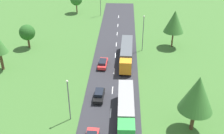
{
  "coord_description": "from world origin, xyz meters",
  "views": [
    {
      "loc": [
        1.99,
        -4.78,
        29.44
      ],
      "look_at": [
        -0.29,
        42.29,
        2.78
      ],
      "focal_mm": 44.3,
      "sensor_mm": 36.0,
      "label": 1
    }
  ],
  "objects_px": {
    "car_fourth": "(99,95)",
    "lamppost_fourth": "(100,2)",
    "tree_maple": "(174,21)",
    "lamppost_third": "(143,32)",
    "tree_elm": "(197,94)",
    "truck_third": "(126,53)",
    "lamppost_second": "(69,98)",
    "car_fifth": "(103,63)",
    "truck_second": "(126,109)",
    "tree_ash": "(27,33)"
  },
  "relations": [
    {
      "from": "car_fifth",
      "to": "tree_elm",
      "type": "bearing_deg",
      "value": -51.28
    },
    {
      "from": "car_fifth",
      "to": "tree_ash",
      "type": "relative_size",
      "value": 0.78
    },
    {
      "from": "car_fourth",
      "to": "tree_maple",
      "type": "bearing_deg",
      "value": 54.79
    },
    {
      "from": "tree_maple",
      "to": "tree_elm",
      "type": "xyz_separation_m",
      "value": [
        -1.15,
        -30.03,
        0.03
      ]
    },
    {
      "from": "car_fourth",
      "to": "lamppost_fourth",
      "type": "bearing_deg",
      "value": 94.45
    },
    {
      "from": "car_fourth",
      "to": "lamppost_third",
      "type": "bearing_deg",
      "value": 66.87
    },
    {
      "from": "car_fourth",
      "to": "car_fifth",
      "type": "xyz_separation_m",
      "value": [
        -0.22,
        11.73,
        0.01
      ]
    },
    {
      "from": "car_fourth",
      "to": "tree_ash",
      "type": "relative_size",
      "value": 0.74
    },
    {
      "from": "truck_third",
      "to": "lamppost_second",
      "type": "distance_m",
      "value": 22.33
    },
    {
      "from": "truck_third",
      "to": "car_fourth",
      "type": "bearing_deg",
      "value": -108.36
    },
    {
      "from": "truck_second",
      "to": "truck_third",
      "type": "bearing_deg",
      "value": 89.9
    },
    {
      "from": "tree_maple",
      "to": "tree_elm",
      "type": "relative_size",
      "value": 0.98
    },
    {
      "from": "car_fourth",
      "to": "lamppost_second",
      "type": "distance_m",
      "value": 7.87
    },
    {
      "from": "car_fifth",
      "to": "lamppost_fourth",
      "type": "xyz_separation_m",
      "value": [
        -3.3,
        33.53,
        3.54
      ]
    },
    {
      "from": "truck_third",
      "to": "lamppost_second",
      "type": "height_order",
      "value": "lamppost_second"
    },
    {
      "from": "car_fifth",
      "to": "lamppost_fourth",
      "type": "distance_m",
      "value": 33.88
    },
    {
      "from": "lamppost_fourth",
      "to": "tree_elm",
      "type": "height_order",
      "value": "tree_elm"
    },
    {
      "from": "tree_maple",
      "to": "tree_elm",
      "type": "bearing_deg",
      "value": -92.19
    },
    {
      "from": "tree_maple",
      "to": "tree_ash",
      "type": "distance_m",
      "value": 35.43
    },
    {
      "from": "lamppost_second",
      "to": "tree_ash",
      "type": "height_order",
      "value": "lamppost_second"
    },
    {
      "from": "truck_third",
      "to": "lamppost_third",
      "type": "distance_m",
      "value": 7.4
    },
    {
      "from": "truck_third",
      "to": "tree_elm",
      "type": "height_order",
      "value": "tree_elm"
    },
    {
      "from": "car_fourth",
      "to": "lamppost_fourth",
      "type": "distance_m",
      "value": 45.54
    },
    {
      "from": "lamppost_fourth",
      "to": "tree_maple",
      "type": "distance_m",
      "value": 29.89
    },
    {
      "from": "truck_third",
      "to": "car_fifth",
      "type": "xyz_separation_m",
      "value": [
        -5.05,
        -2.81,
        -1.22
      ]
    },
    {
      "from": "lamppost_third",
      "to": "tree_maple",
      "type": "bearing_deg",
      "value": 19.11
    },
    {
      "from": "car_fourth",
      "to": "lamppost_third",
      "type": "xyz_separation_m",
      "value": [
        8.64,
        20.24,
        4.04
      ]
    },
    {
      "from": "tree_ash",
      "to": "truck_third",
      "type": "bearing_deg",
      "value": -14.13
    },
    {
      "from": "lamppost_second",
      "to": "lamppost_fourth",
      "type": "bearing_deg",
      "value": 89.32
    },
    {
      "from": "car_fourth",
      "to": "lamppost_fourth",
      "type": "height_order",
      "value": "lamppost_fourth"
    },
    {
      "from": "truck_third",
      "to": "lamppost_third",
      "type": "xyz_separation_m",
      "value": [
        3.82,
        5.69,
        2.8
      ]
    },
    {
      "from": "truck_second",
      "to": "lamppost_fourth",
      "type": "xyz_separation_m",
      "value": [
        -8.31,
        50.77,
        2.24
      ]
    },
    {
      "from": "car_fourth",
      "to": "tree_maple",
      "type": "xyz_separation_m",
      "value": [
        16.11,
        22.82,
        5.73
      ]
    },
    {
      "from": "tree_ash",
      "to": "tree_elm",
      "type": "bearing_deg",
      "value": -39.16
    },
    {
      "from": "lamppost_third",
      "to": "tree_maple",
      "type": "relative_size",
      "value": 0.95
    },
    {
      "from": "tree_ash",
      "to": "lamppost_fourth",
      "type": "bearing_deg",
      "value": 57.65
    },
    {
      "from": "lamppost_second",
      "to": "lamppost_third",
      "type": "relative_size",
      "value": 0.85
    },
    {
      "from": "lamppost_third",
      "to": "tree_ash",
      "type": "distance_m",
      "value": 27.81
    },
    {
      "from": "car_fourth",
      "to": "lamppost_second",
      "type": "xyz_separation_m",
      "value": [
        -4.13,
        -5.8,
        3.37
      ]
    },
    {
      "from": "car_fourth",
      "to": "tree_maple",
      "type": "height_order",
      "value": "tree_maple"
    },
    {
      "from": "car_fourth",
      "to": "tree_elm",
      "type": "relative_size",
      "value": 0.46
    },
    {
      "from": "tree_elm",
      "to": "tree_ash",
      "type": "distance_m",
      "value": 44.08
    },
    {
      "from": "lamppost_third",
      "to": "tree_elm",
      "type": "distance_m",
      "value": 28.21
    },
    {
      "from": "lamppost_second",
      "to": "tree_maple",
      "type": "bearing_deg",
      "value": 54.74
    },
    {
      "from": "truck_third",
      "to": "car_fifth",
      "type": "distance_m",
      "value": 5.91
    },
    {
      "from": "car_fourth",
      "to": "tree_maple",
      "type": "relative_size",
      "value": 0.47
    },
    {
      "from": "lamppost_fourth",
      "to": "truck_third",
      "type": "bearing_deg",
      "value": -74.79
    },
    {
      "from": "car_fifth",
      "to": "lamppost_third",
      "type": "bearing_deg",
      "value": 43.8
    },
    {
      "from": "car_fifth",
      "to": "lamppost_fourth",
      "type": "height_order",
      "value": "lamppost_fourth"
    },
    {
      "from": "tree_maple",
      "to": "truck_second",
      "type": "bearing_deg",
      "value": -111.77
    }
  ]
}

